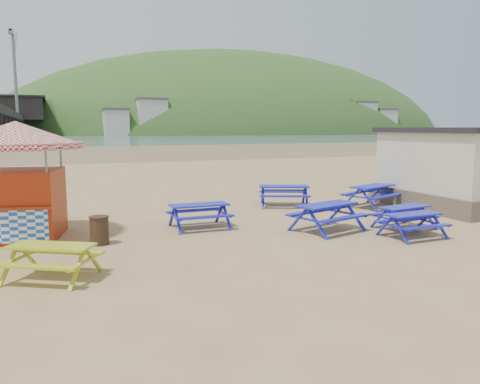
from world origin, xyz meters
name	(u,v)px	position (x,y,z in m)	size (l,w,h in m)	color
ground	(263,230)	(0.00, 0.00, 0.00)	(400.00, 400.00, 0.00)	tan
wet_sand	(95,150)	(0.00, 55.00, 0.00)	(400.00, 400.00, 0.00)	olive
sea	(65,136)	(0.00, 170.00, 0.01)	(400.00, 400.00, 0.00)	#445561
picnic_table_blue_a	(199,216)	(-1.75, 1.00, 0.38)	(1.84, 1.49, 0.77)	#1D1BA4
picnic_table_blue_b	(284,196)	(2.67, 3.71, 0.41)	(2.44, 2.24, 0.83)	#1D1BA4
picnic_table_blue_c	(373,196)	(5.83, 2.16, 0.43)	(2.52, 2.28, 0.87)	#1D1BA4
picnic_table_blue_d	(327,217)	(1.74, -0.90, 0.42)	(2.38, 2.11, 0.84)	#1D1BA4
picnic_table_blue_e	(412,225)	(3.55, -2.55, 0.35)	(1.72, 1.40, 0.70)	#1D1BA4
picnic_table_yellow	(52,262)	(-6.10, -2.63, 0.36)	(2.21, 2.09, 0.73)	#94B21F
ice_cream_kiosk	(18,165)	(-6.87, 1.71, 2.09)	(4.42, 4.42, 3.33)	#9E250B
litter_bin	(99,230)	(-4.87, 0.01, 0.40)	(0.53, 0.53, 0.78)	#3E291C
pier	(11,121)	(-17.99, 178.23, 5.46)	(24.00, 220.00, 39.29)	black
headland_town	(234,151)	(90.00, 229.68, -9.91)	(264.00, 144.00, 108.00)	#2D4C1E
picnic_table_blue_g	(404,217)	(4.15, -1.52, 0.36)	(1.88, 1.60, 0.71)	#1D1BA4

